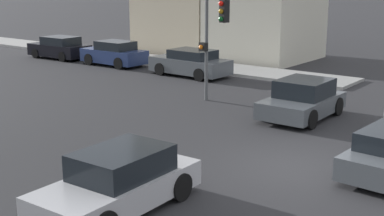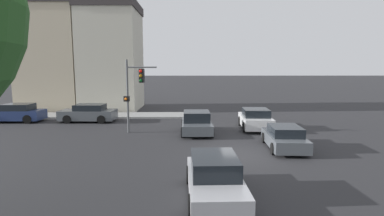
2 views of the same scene
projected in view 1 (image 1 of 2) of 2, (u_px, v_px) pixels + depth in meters
name	position (u px, v px, depth m)	size (l,w,h in m)	color
ground_plane	(298.00, 168.00, 14.78)	(300.00, 300.00, 0.00)	#28282B
traffic_signal	(214.00, 27.00, 21.73)	(0.53, 2.21, 4.86)	#515456
crossing_car_0	(119.00, 182.00, 11.98)	(4.11, 1.91, 1.39)	#B7B7BC
crossing_car_1	(303.00, 100.00, 19.86)	(3.82, 2.07, 1.44)	#4C5156
parked_car_0	(191.00, 63.00, 28.29)	(2.08, 4.40, 1.41)	#4C5156
parked_car_1	(114.00, 54.00, 31.63)	(1.91, 4.05, 1.46)	navy
parked_car_2	(60.00, 48.00, 34.40)	(2.04, 4.20, 1.41)	black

